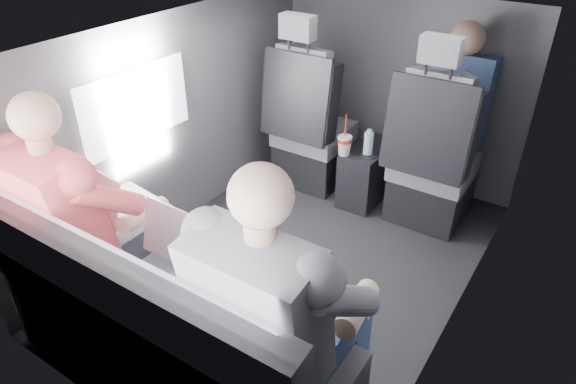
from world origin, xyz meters
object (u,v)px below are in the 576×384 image
Objects in this scene: laptop_black at (307,299)px; passenger_rear_right at (282,315)px; laptop_white at (117,202)px; water_bottle at (368,143)px; soda_cup at (344,145)px; laptop_silver at (194,240)px; center_console at (367,173)px; front_seat_left at (310,134)px; passenger_rear_left at (86,221)px; passenger_front_right at (456,103)px; rear_bench at (167,339)px; front_seat_right at (431,167)px.

laptop_black is 0.15m from passenger_rear_right.
water_bottle is at bearing 68.55° from laptop_white.
passenger_rear_right is at bearing -69.46° from soda_cup.
passenger_rear_right is at bearing -17.27° from laptop_silver.
water_bottle is at bearing -71.47° from center_console.
soda_cup is (0.35, -0.15, 0.07)m from front_seat_left.
laptop_silver is 0.51m from passenger_rear_left.
rear_bench is at bearing -102.16° from passenger_front_right.
front_seat_right is 1.52× the size of passenger_front_right.
passenger_rear_left reaches higher than laptop_black.
laptop_black is (0.54, 0.24, 0.32)m from rear_bench.
passenger_front_right is at bearing 35.93° from soda_cup.
soda_cup is at bearing -117.04° from center_console.
center_console is 1.98m from passenger_rear_left.
soda_cup is at bearing -147.30° from water_bottle.
water_bottle is at bearing -171.11° from front_seat_right.
front_seat_right reaches higher than soda_cup.
laptop_silver is (0.40, -1.63, 0.23)m from front_seat_left.
soda_cup is 0.22× the size of passenger_rear_left.
passenger_rear_left is at bearing -79.84° from laptop_white.
passenger_rear_right reaches higher than center_console.
rear_bench is at bearing -169.84° from passenger_rear_right.
center_console is (-0.45, 0.04, -0.20)m from front_seat_right.
passenger_rear_right reaches higher than rear_bench.
rear_bench is 1.93× the size of passenger_front_right.
rear_bench reaches higher than laptop_white.
soda_cup is at bearing 110.54° from passenger_rear_right.
front_seat_right is 2.07m from passenger_rear_left.
laptop_black is at bearing 83.71° from passenger_rear_right.
front_seat_right is at bearing 92.37° from passenger_rear_right.
laptop_silver reaches higher than soda_cup.
water_bottle is 0.60m from passenger_front_right.
front_seat_right is 0.43m from water_bottle.
laptop_white is 0.21m from passenger_rear_left.
soda_cup reaches higher than water_bottle.
passenger_rear_right reaches higher than passenger_front_right.
soda_cup is at bearing -164.71° from front_seat_right.
laptop_silver is (-0.50, -1.63, 0.23)m from front_seat_right.
center_console is at bearing 73.88° from passenger_rear_left.
front_seat_left is 3.21× the size of laptop_white.
laptop_white is (-0.57, -1.65, 0.44)m from center_console.
front_seat_right is 0.49m from center_console.
passenger_rear_right reaches higher than laptop_white.
passenger_rear_left is (0.04, -0.20, 0.02)m from laptop_white.
laptop_silver is (-0.05, 0.27, 0.33)m from rear_bench.
center_console is at bearing 88.14° from laptop_silver.
laptop_black is at bearing 7.49° from passenger_rear_left.
water_bottle is (0.04, 1.84, 0.17)m from rear_bench.
passenger_front_right is at bearing 74.59° from laptop_silver.
laptop_silver is 1.00× the size of laptop_black.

